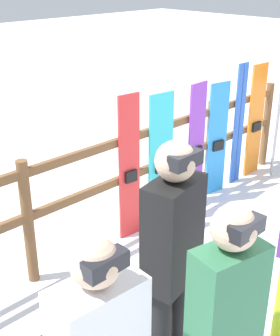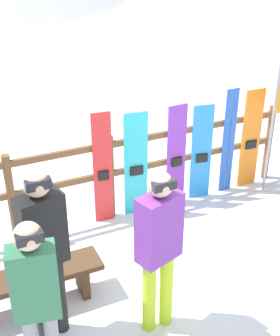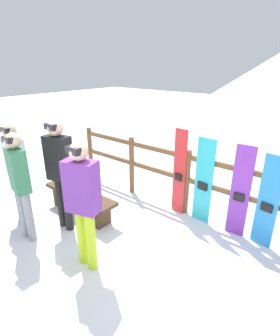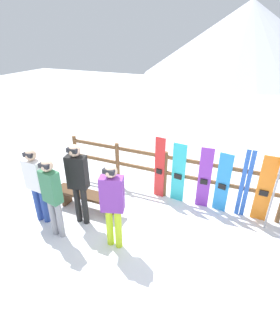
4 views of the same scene
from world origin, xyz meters
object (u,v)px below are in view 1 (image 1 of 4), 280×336
object	(u,v)px
snowboard_red	(129,169)
ski_pair_blue	(239,125)
snowboard_purple	(196,146)
snowboard_blue	(217,140)
bench	(112,327)
snowboard_cyan	(161,160)
person_plaid_green	(225,326)
person_black	(173,255)
snowboard_orange	(255,121)

from	to	relation	value
snowboard_red	ski_pair_blue	world-z (taller)	ski_pair_blue
snowboard_purple	snowboard_blue	world-z (taller)	snowboard_purple
bench	snowboard_purple	distance (m)	2.65
snowboard_cyan	ski_pair_blue	bearing A→B (deg)	0.14
snowboard_cyan	snowboard_purple	xyz separation A→B (m)	(0.60, 0.00, 0.00)
bench	person_plaid_green	world-z (taller)	person_plaid_green
person_black	snowboard_purple	bearing A→B (deg)	35.88
person_black	snowboard_orange	size ratio (longest dim) A/B	1.19
snowboard_orange	snowboard_blue	bearing A→B (deg)	-179.99
snowboard_red	ski_pair_blue	bearing A→B (deg)	0.10
bench	snowboard_blue	bearing A→B (deg)	23.24
bench	ski_pair_blue	size ratio (longest dim) A/B	0.99
bench	snowboard_blue	distance (m)	3.00
person_plaid_green	ski_pair_blue	bearing A→B (deg)	33.28
snowboard_blue	snowboard_orange	bearing A→B (deg)	0.01
bench	person_black	bearing A→B (deg)	-70.87
person_black	snowboard_cyan	xyz separation A→B (m)	(1.60, 1.59, -0.33)
person_black	snowboard_orange	bearing A→B (deg)	24.91
snowboard_red	snowboard_blue	xyz separation A→B (m)	(1.45, -0.00, -0.07)
person_plaid_green	bench	bearing A→B (deg)	86.37
snowboard_red	snowboard_cyan	xyz separation A→B (m)	(0.46, -0.00, -0.04)
snowboard_blue	snowboard_orange	xyz separation A→B (m)	(0.83, 0.00, 0.05)
snowboard_orange	ski_pair_blue	bearing A→B (deg)	179.49
snowboard_red	snowboard_cyan	distance (m)	0.46
snowboard_cyan	snowboard_blue	distance (m)	0.99
person_plaid_green	snowboard_purple	world-z (taller)	person_plaid_green
snowboard_purple	snowboard_blue	bearing A→B (deg)	-0.01
snowboard_red	snowboard_purple	world-z (taller)	snowboard_red
person_black	snowboard_orange	distance (m)	3.78
ski_pair_blue	snowboard_purple	bearing A→B (deg)	-179.77
person_plaid_green	snowboard_orange	size ratio (longest dim) A/B	1.11
snowboard_orange	person_black	bearing A→B (deg)	-155.09
ski_pair_blue	person_plaid_green	bearing A→B (deg)	-146.72
bench	snowboard_cyan	xyz separation A→B (m)	(1.74, 1.17, 0.40)
person_black	snowboard_cyan	world-z (taller)	person_black
person_black	snowboard_red	size ratio (longest dim) A/B	1.16
snowboard_blue	ski_pair_blue	bearing A→B (deg)	0.45
person_black	person_plaid_green	xyz separation A→B (m)	(-0.20, -0.53, -0.07)
bench	snowboard_cyan	size ratio (longest dim) A/B	1.07
snowboard_purple	snowboard_orange	bearing A→B (deg)	0.00
snowboard_cyan	person_black	bearing A→B (deg)	-135.18
snowboard_red	snowboard_blue	distance (m)	1.45
bench	person_black	world-z (taller)	person_black
person_black	snowboard_cyan	size ratio (longest dim) A/B	1.22
snowboard_purple	snowboard_orange	distance (m)	1.22
snowboard_purple	ski_pair_blue	xyz separation A→B (m)	(0.84, 0.00, 0.05)
person_plaid_green	snowboard_purple	distance (m)	3.21
bench	snowboard_purple	world-z (taller)	snowboard_purple
snowboard_red	bench	bearing A→B (deg)	-137.52
snowboard_purple	bench	bearing A→B (deg)	-153.33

